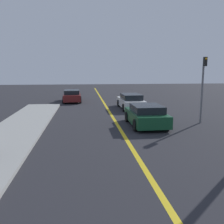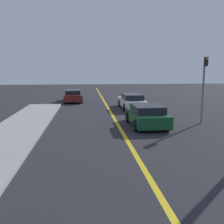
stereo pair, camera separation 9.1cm
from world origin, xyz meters
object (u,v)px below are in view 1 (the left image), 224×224
car_ahead_center (146,115)px  car_parked_left_lot (72,96)px  traffic_light (203,83)px  car_far_distant (131,101)px

car_ahead_center → car_parked_left_lot: 12.86m
car_parked_left_lot → traffic_light: traffic_light is taller
car_ahead_center → car_far_distant: bearing=86.5°
car_far_distant → car_parked_left_lot: bearing=134.2°
car_ahead_center → car_parked_left_lot: bearing=111.7°
car_ahead_center → traffic_light: (3.62, 0.36, 1.88)m
car_far_distant → car_parked_left_lot: size_ratio=1.05×
traffic_light → car_far_distant: bearing=117.5°
car_far_distant → car_parked_left_lot: car_far_distant is taller
car_far_distant → traffic_light: 7.37m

